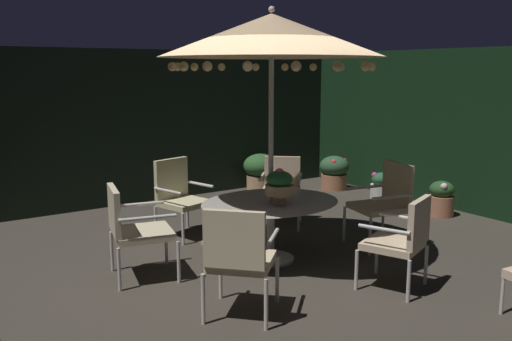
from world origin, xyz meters
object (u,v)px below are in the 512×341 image
at_px(patio_chair_southwest, 385,198).
at_px(patio_chair_south, 403,237).
at_px(patio_dining_table, 271,210).
at_px(potted_plant_front_corner, 381,186).
at_px(potted_plant_back_right, 441,198).
at_px(potted_plant_back_left, 260,172).
at_px(patio_chair_northeast, 179,193).
at_px(patio_chair_east, 133,226).
at_px(patio_chair_north, 281,185).
at_px(centerpiece_planter, 279,184).
at_px(patio_umbrella, 272,36).
at_px(potted_plant_right_near, 334,172).
at_px(patio_chair_southeast, 239,254).

bearing_deg(patio_chair_southwest, patio_chair_south, -130.78).
distance_m(patio_dining_table, potted_plant_front_corner, 3.55).
distance_m(potted_plant_back_right, potted_plant_back_left, 3.13).
height_order(patio_chair_northeast, patio_chair_east, patio_chair_northeast).
distance_m(patio_chair_north, potted_plant_front_corner, 2.28).
xyz_separation_m(patio_chair_north, patio_chair_southwest, (0.50, -1.49, 0.03)).
bearing_deg(centerpiece_planter, potted_plant_back_left, 58.41).
bearing_deg(patio_umbrella, patio_chair_southwest, -12.36).
bearing_deg(patio_chair_east, potted_plant_back_left, 37.33).
bearing_deg(patio_chair_north, patio_umbrella, -131.46).
relative_size(centerpiece_planter, potted_plant_front_corner, 0.85).
bearing_deg(potted_plant_front_corner, patio_dining_table, -157.52).
xyz_separation_m(patio_dining_table, patio_chair_south, (0.57, -1.44, -0.05)).
relative_size(patio_umbrella, potted_plant_right_near, 4.62).
height_order(patio_chair_north, patio_chair_northeast, patio_chair_northeast).
distance_m(patio_chair_east, patio_chair_southwest, 3.11).
bearing_deg(patio_chair_southwest, potted_plant_right_near, 58.75).
height_order(patio_dining_table, patio_chair_northeast, patio_chair_northeast).
height_order(patio_dining_table, potted_plant_front_corner, patio_dining_table).
bearing_deg(patio_umbrella, patio_chair_east, 166.93).
bearing_deg(patio_chair_north, patio_chair_south, -99.88).
relative_size(patio_chair_east, potted_plant_back_left, 1.41).
bearing_deg(patio_chair_southwest, patio_umbrella, 167.64).
distance_m(patio_chair_north, patio_chair_northeast, 1.47).
height_order(patio_chair_southwest, potted_plant_right_near, patio_chair_southwest).
bearing_deg(patio_chair_southwest, potted_plant_back_left, 83.04).
distance_m(patio_chair_north, potted_plant_back_left, 2.04).
distance_m(patio_dining_table, patio_chair_southwest, 1.56).
xyz_separation_m(patio_chair_east, patio_chair_southeast, (0.40, -1.43, 0.02)).
relative_size(patio_umbrella, potted_plant_front_corner, 5.94).
xyz_separation_m(patio_dining_table, patio_chair_north, (1.02, 1.15, -0.03)).
bearing_deg(patio_chair_north, patio_chair_east, -162.40).
relative_size(potted_plant_back_right, potted_plant_back_left, 0.76).
height_order(patio_dining_table, patio_umbrella, patio_umbrella).
relative_size(patio_dining_table, patio_umbrella, 0.58).
bearing_deg(patio_umbrella, potted_plant_back_right, 2.55).
relative_size(patio_chair_north, patio_chair_east, 0.96).
relative_size(patio_chair_north, patio_chair_southeast, 0.92).
xyz_separation_m(patio_chair_northeast, potted_plant_back_right, (3.67, -1.35, -0.29)).
bearing_deg(patio_chair_north, potted_plant_right_near, 30.73).
distance_m(patio_chair_northeast, patio_chair_south, 3.09).
relative_size(patio_dining_table, potted_plant_back_right, 3.10).
relative_size(patio_chair_north, potted_plant_right_near, 1.54).
relative_size(centerpiece_planter, potted_plant_right_near, 0.66).
height_order(patio_chair_east, potted_plant_right_near, patio_chair_east).
bearing_deg(patio_chair_southeast, patio_chair_east, 105.48).
bearing_deg(potted_plant_front_corner, potted_plant_back_left, 129.61).
bearing_deg(patio_chair_north, potted_plant_front_corner, 5.01).
bearing_deg(patio_chair_east, patio_chair_north, 17.60).
relative_size(centerpiece_planter, patio_chair_east, 0.41).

